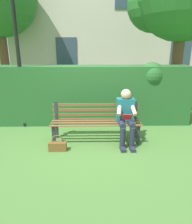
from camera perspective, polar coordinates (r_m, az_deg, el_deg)
The scene contains 7 objects.
ground at distance 4.74m, azimuth -0.02°, elevation -7.97°, with size 60.00×60.00×0.00m, color #477533.
park_bench at distance 4.64m, azimuth -0.04°, elevation -2.34°, with size 2.00×0.54×0.88m.
person_seated at distance 4.47m, azimuth 8.37°, elevation -0.93°, with size 0.44×0.73×1.20m.
hedge_backdrop at distance 5.70m, azimuth -1.01°, elevation 5.25°, with size 5.38×0.84×1.69m.
building_facade at distance 10.84m, azimuth 6.99°, elevation 24.39°, with size 10.05×2.75×6.79m.
handbag at distance 4.33m, azimuth -10.71°, elevation -9.26°, with size 0.37×0.13×0.35m.
lamp_post at distance 5.59m, azimuth -21.19°, elevation 17.04°, with size 0.24×0.24×3.65m.
Camera 1 is at (0.07, 4.29, 2.02)m, focal length 32.66 mm.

